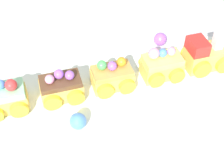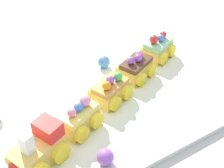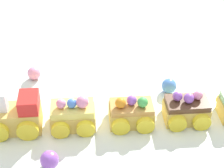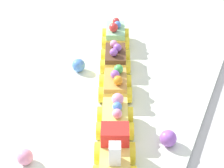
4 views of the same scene
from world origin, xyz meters
name	(u,v)px [view 4 (image 4 of 4)]	position (x,y,z in m)	size (l,w,h in m)	color
ground_plane	(115,105)	(0.00, 0.00, 0.00)	(10.00, 10.00, 0.00)	#B2B2B7
display_board	(115,102)	(0.00, 0.00, 0.01)	(0.72, 0.35, 0.01)	silver
cake_train_locomotive	(115,164)	(0.17, 0.07, 0.04)	(0.12, 0.09, 0.08)	#E0BC56
cake_car_lemon	(115,119)	(0.08, 0.03, 0.04)	(0.09, 0.09, 0.07)	#E0BC56
cake_car_caramel	(115,86)	(-0.02, -0.01, 0.03)	(0.09, 0.09, 0.06)	#E0BC56
cake_car_chocolate	(115,59)	(-0.11, -0.04, 0.03)	(0.09, 0.09, 0.06)	#E0BC56
cake_car_mint	(115,36)	(-0.20, -0.08, 0.04)	(0.09, 0.09, 0.07)	#E0BC56
gumball_pink	(25,157)	(0.21, -0.07, 0.03)	(0.03, 0.03, 0.03)	pink
gumball_blue	(79,65)	(-0.06, -0.11, 0.03)	(0.03, 0.03, 0.03)	#4C84E0
gumball_purple	(168,138)	(0.08, 0.13, 0.03)	(0.03, 0.03, 0.03)	#9956C6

